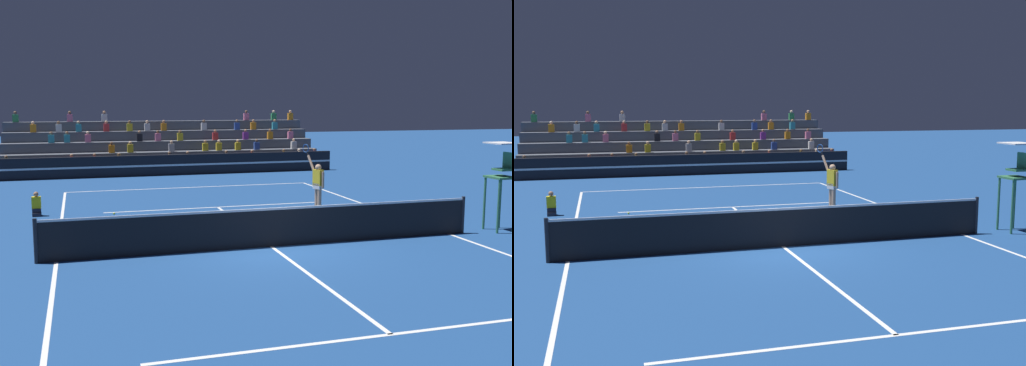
% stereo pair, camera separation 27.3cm
% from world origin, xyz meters
% --- Properties ---
extents(ground_plane, '(120.00, 120.00, 0.00)m').
position_xyz_m(ground_plane, '(0.00, 0.00, 0.00)').
color(ground_plane, navy).
extents(court_lines, '(11.10, 23.90, 0.01)m').
position_xyz_m(court_lines, '(0.00, 0.00, 0.00)').
color(court_lines, white).
rests_on(court_lines, ground).
extents(tennis_net, '(12.00, 0.10, 1.10)m').
position_xyz_m(tennis_net, '(0.00, 0.00, 0.54)').
color(tennis_net, black).
rests_on(tennis_net, ground).
extents(sponsor_banner_wall, '(18.00, 0.26, 1.10)m').
position_xyz_m(sponsor_banner_wall, '(0.00, 16.87, 0.55)').
color(sponsor_banner_wall, black).
rests_on(sponsor_banner_wall, ground).
extents(bleacher_stand, '(17.88, 4.75, 3.38)m').
position_xyz_m(bleacher_stand, '(0.01, 20.67, 1.02)').
color(bleacher_stand, '#4C515B').
rests_on(bleacher_stand, ground).
extents(umpire_chair, '(0.76, 0.84, 2.67)m').
position_xyz_m(umpire_chair, '(7.26, -0.00, 1.72)').
color(umpire_chair, '#337047').
rests_on(umpire_chair, ground).
extents(ball_kid_courtside, '(0.30, 0.36, 0.84)m').
position_xyz_m(ball_kid_courtside, '(-6.33, 6.48, 0.33)').
color(ball_kid_courtside, black).
rests_on(ball_kid_courtside, ground).
extents(tennis_player, '(0.50, 1.06, 2.44)m').
position_xyz_m(tennis_player, '(3.14, 4.41, 0.99)').
color(tennis_player, tan).
rests_on(tennis_player, ground).
extents(tennis_ball, '(0.07, 0.07, 0.07)m').
position_xyz_m(tennis_ball, '(-3.78, 6.04, 0.03)').
color(tennis_ball, '#C6DB33').
rests_on(tennis_ball, ground).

